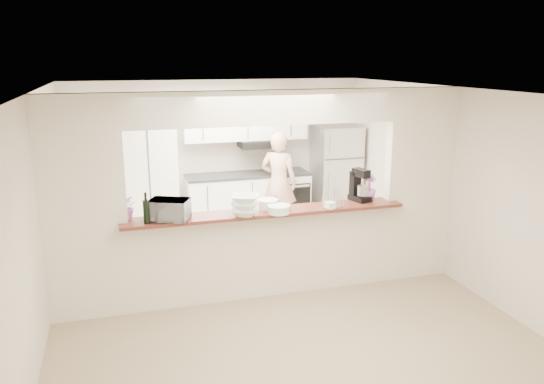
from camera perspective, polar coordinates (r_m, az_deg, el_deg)
name	(u,v)px	position (r m, az deg, el deg)	size (l,w,h in m)	color
floor	(266,293)	(6.72, -0.62, -10.86)	(6.00, 6.00, 0.00)	tan
tile_overlay	(238,251)	(8.11, -3.66, -6.34)	(5.00, 2.90, 0.01)	beige
partition	(266,178)	(6.24, -0.65, 1.56)	(5.00, 0.15, 2.50)	white
bar_counter	(266,250)	(6.50, -0.62, -6.27)	(3.40, 0.38, 1.09)	white
kitchen_cabinets	(210,174)	(8.90, -6.64, 1.98)	(3.15, 0.62, 2.25)	white
refrigerator	(336,174)	(9.50, 6.87, 1.98)	(0.75, 0.70, 1.70)	silver
flower_left	(127,207)	(6.12, -15.34, -1.56)	(0.27, 0.23, 0.30)	#C96ABF
wine_bottle_a	(146,209)	(6.08, -13.43, -1.83)	(0.06, 0.06, 0.31)	black
wine_bottle_b	(147,211)	(5.94, -13.35, -2.04)	(0.07, 0.07, 0.35)	black
toaster_oven	(169,210)	(6.01, -10.99, -1.90)	(0.43, 0.29, 0.24)	#A3A3A7
serving_bowls	(245,206)	(6.07, -2.93, -1.46)	(0.33, 0.33, 0.24)	white
plate_stack_a	(268,204)	(6.36, -0.43, -1.31)	(0.25, 0.25, 0.11)	white
plate_stack_b	(279,209)	(6.18, 0.73, -1.87)	(0.27, 0.27, 0.09)	white
red_bowl	(283,206)	(6.36, 1.16, -1.54)	(0.14, 0.14, 0.07)	maroon
tan_bowl	(285,206)	(6.37, 1.41, -1.54)	(0.13, 0.13, 0.06)	tan
utensil_caddy	(333,200)	(6.44, 6.59, -0.84)	(0.28, 0.23, 0.23)	silver
stand_mixer	(359,186)	(6.78, 9.37, 0.61)	(0.24, 0.31, 0.41)	black
flower_right	(369,187)	(6.81, 10.34, 0.54)	(0.20, 0.20, 0.35)	#C86CC6
person	(279,183)	(8.78, 0.72, 0.99)	(0.61, 0.40, 1.68)	#DAA28E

